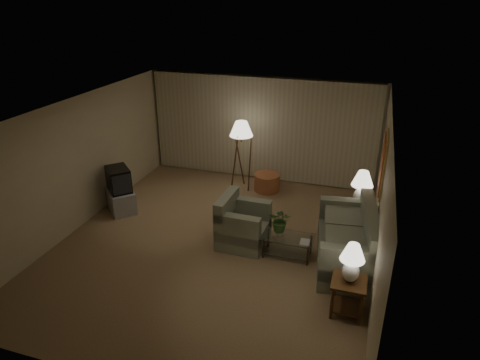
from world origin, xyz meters
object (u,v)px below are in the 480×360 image
armchair (244,226)px  table_lamp_near (352,260)px  floor_lamp (241,154)px  vase (280,232)px  coffee_table (287,243)px  crt_tv (118,179)px  sofa (346,242)px  ottoman (267,182)px  tv_cabinet (121,200)px  side_table_near (348,291)px  side_table_far (358,214)px  table_lamp_far (362,186)px

armchair → table_lamp_near: 2.63m
floor_lamp → armchair: bearing=-71.6°
vase → table_lamp_near: bearing=-42.8°
coffee_table → crt_tv: crt_tv is taller
sofa → ottoman: sofa is taller
coffee_table → crt_tv: 4.08m
tv_cabinet → armchair: bearing=35.0°
sofa → vase: size_ratio=14.20×
tv_cabinet → crt_tv: crt_tv is taller
side_table_near → vase: 1.84m
side_table_near → coffee_table: bearing=133.9°
side_table_near → vase: side_table_near is taller
coffee_table → sofa: bearing=5.4°
sofa → tv_cabinet: bearing=-104.0°
armchair → side_table_far: 2.42m
table_lamp_near → tv_cabinet: size_ratio=0.68×
armchair → tv_cabinet: bearing=82.3°
armchair → side_table_far: (2.12, 1.17, 0.01)m
armchair → vase: size_ratio=6.37×
armchair → side_table_near: armchair is taller
coffee_table → ottoman: bearing=111.9°
floor_lamp → vase: size_ratio=11.26×
side_table_near → coffee_table: size_ratio=0.62×
table_lamp_near → sofa: bearing=96.3°
sofa → side_table_near: 1.36m
armchair → crt_tv: (-3.08, 0.50, 0.37)m
tv_cabinet → floor_lamp: (2.26, 1.97, 0.67)m
crt_tv → vase: bearing=34.2°
armchair → side_table_far: armchair is taller
tv_cabinet → floor_lamp: 3.07m
armchair → table_lamp_far: bearing=-59.6°
sofa → table_lamp_near: bearing=-1.1°
coffee_table → tv_cabinet: size_ratio=1.02×
sofa → table_lamp_near: size_ratio=3.42×
side_table_near → coffee_table: 1.74m
side_table_near → floor_lamp: size_ratio=0.34×
sofa → armchair: bearing=-99.8°
side_table_far → tv_cabinet: side_table_far is taller
coffee_table → floor_lamp: floor_lamp is taller
armchair → side_table_near: (2.12, -1.43, 0.01)m
coffee_table → table_lamp_near: bearing=-46.1°
side_table_near → ottoman: side_table_near is taller
armchair → vase: armchair is taller
armchair → table_lamp_near: table_lamp_near is taller
table_lamp_near → floor_lamp: (-2.94, 3.90, -0.06)m
armchair → tv_cabinet: (-3.08, 0.50, -0.15)m
table_lamp_far → floor_lamp: (-2.94, 1.30, -0.13)m
table_lamp_near → crt_tv: size_ratio=0.85×
coffee_table → ottoman: 2.93m
table_lamp_near → tv_cabinet: table_lamp_near is taller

